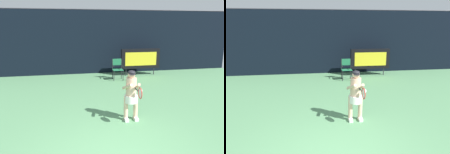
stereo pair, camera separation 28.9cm
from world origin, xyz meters
The scene contains 6 objects.
backdrop_screen centered at (0.00, 8.50, 1.81)m, with size 18.00×0.12×3.66m.
scoreboard centered at (2.95, 7.49, 0.95)m, with size 2.20×0.21×1.50m.
umpire_chair centered at (1.48, 6.76, 0.62)m, with size 0.52×0.44×1.08m.
water_bottle centered at (1.98, 6.45, 0.12)m, with size 0.07×0.07×0.27m.
tennis_player centered at (0.86, 2.02, 0.84)m, with size 0.54×0.62×1.53m.
tennis_racket centered at (0.94, 1.48, 1.02)m, with size 0.03×0.60×0.31m.
Camera 2 is at (-0.48, -3.58, 2.78)m, focal length 33.15 mm.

